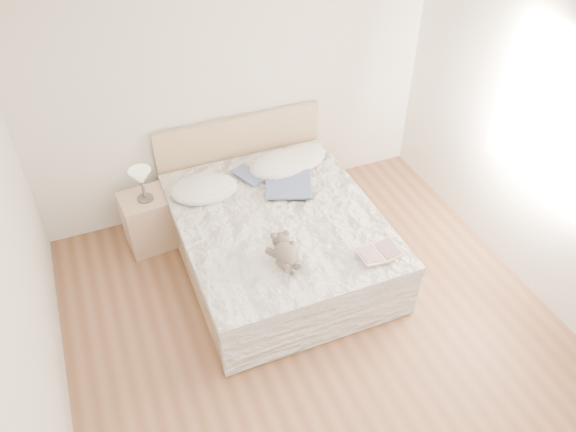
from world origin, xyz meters
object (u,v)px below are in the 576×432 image
object	(u,v)px
photo_book	(216,185)
childrens_book	(378,253)
bed	(276,234)
table_lamp	(141,179)
teddy_bear	(285,260)
nightstand	(149,221)

from	to	relation	value
photo_book	childrens_book	world-z (taller)	same
bed	childrens_book	size ratio (longest dim) A/B	5.99
table_lamp	photo_book	distance (m)	0.68
photo_book	teddy_bear	xyz separation A→B (m)	(0.23, -1.18, 0.02)
bed	table_lamp	size ratio (longest dim) A/B	6.61
table_lamp	photo_book	size ratio (longest dim) A/B	1.13
table_lamp	childrens_book	xyz separation A→B (m)	(1.61, -1.51, -0.16)
bed	photo_book	distance (m)	0.72
bed	childrens_book	distance (m)	1.08
photo_book	childrens_book	distance (m)	1.67
photo_book	teddy_bear	bearing A→B (deg)	-72.01
teddy_bear	nightstand	bearing A→B (deg)	124.13
bed	teddy_bear	xyz separation A→B (m)	(-0.17, -0.66, 0.34)
table_lamp	teddy_bear	world-z (taller)	table_lamp
nightstand	table_lamp	xyz separation A→B (m)	(0.01, -0.02, 0.51)
bed	table_lamp	world-z (taller)	bed
nightstand	photo_book	size ratio (longest dim) A/B	1.94
nightstand	teddy_bear	xyz separation A→B (m)	(0.88, -1.33, 0.37)
table_lamp	photo_book	world-z (taller)	table_lamp
photo_book	childrens_book	size ratio (longest dim) A/B	0.80
table_lamp	photo_book	xyz separation A→B (m)	(0.64, -0.14, -0.16)
childrens_book	teddy_bear	distance (m)	0.76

